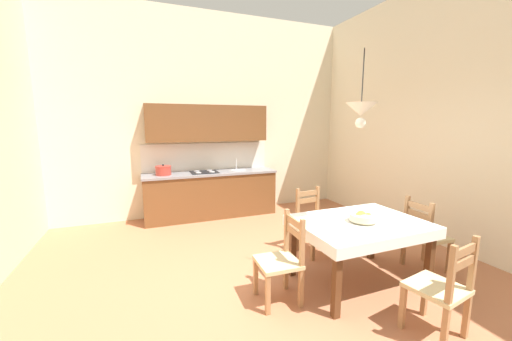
% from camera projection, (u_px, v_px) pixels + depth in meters
% --- Properties ---
extents(ground_plane, '(6.42, 6.73, 0.10)m').
position_uv_depth(ground_plane, '(269.00, 288.00, 3.42)').
color(ground_plane, '#B7704C').
extents(wall_back, '(6.42, 0.12, 4.00)m').
position_uv_depth(wall_back, '(208.00, 116.00, 5.96)').
color(wall_back, beige).
rests_on(wall_back, ground_plane).
extents(wall_right, '(0.12, 6.73, 4.00)m').
position_uv_depth(wall_right, '(462.00, 112.00, 4.16)').
color(wall_right, beige).
rests_on(wall_right, ground_plane).
extents(kitchen_cabinetry, '(2.58, 0.63, 2.20)m').
position_uv_depth(kitchen_cabinetry, '(210.00, 174.00, 5.82)').
color(kitchen_cabinetry, brown).
rests_on(kitchen_cabinetry, ground_plane).
extents(dining_table, '(1.43, 1.06, 0.75)m').
position_uv_depth(dining_table, '(359.00, 231.00, 3.36)').
color(dining_table, '#56331C').
rests_on(dining_table, ground_plane).
extents(dining_chair_camera_side, '(0.49, 0.49, 0.93)m').
position_uv_depth(dining_chair_camera_side, '(441.00, 289.00, 2.52)').
color(dining_chair_camera_side, '#D1BC89').
rests_on(dining_chair_camera_side, ground_plane).
extents(dining_chair_window_side, '(0.45, 0.45, 0.93)m').
position_uv_depth(dining_chair_window_side, '(425.00, 236.00, 3.71)').
color(dining_chair_window_side, '#D1BC89').
rests_on(dining_chair_window_side, ground_plane).
extents(dining_chair_kitchen_side, '(0.47, 0.47, 0.93)m').
position_uv_depth(dining_chair_kitchen_side, '(313.00, 222.00, 4.21)').
color(dining_chair_kitchen_side, '#D1BC89').
rests_on(dining_chair_kitchen_side, ground_plane).
extents(dining_chair_tv_side, '(0.44, 0.44, 0.93)m').
position_uv_depth(dining_chair_tv_side, '(282.00, 260.00, 3.05)').
color(dining_chair_tv_side, '#D1BC89').
rests_on(dining_chair_tv_side, ground_plane).
extents(fruit_bowl, '(0.30, 0.30, 0.12)m').
position_uv_depth(fruit_bowl, '(363.00, 217.00, 3.28)').
color(fruit_bowl, beige).
rests_on(fruit_bowl, dining_table).
extents(pendant_lamp, '(0.32, 0.32, 0.80)m').
position_uv_depth(pendant_lamp, '(361.00, 110.00, 3.06)').
color(pendant_lamp, black).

